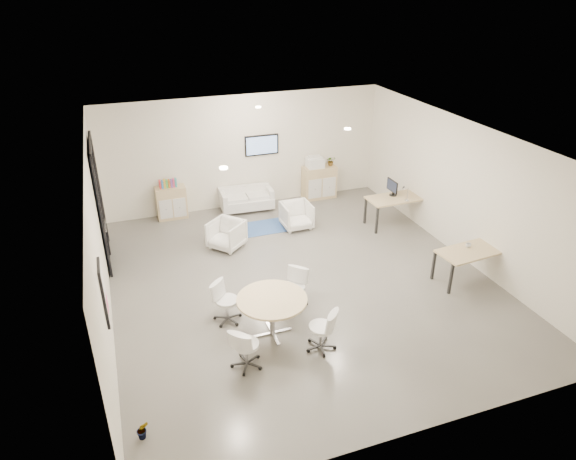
% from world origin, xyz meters
% --- Properties ---
extents(room_shell, '(9.60, 10.60, 4.80)m').
position_xyz_m(room_shell, '(0.00, 0.00, 1.60)').
color(room_shell, '#5D5B55').
rests_on(room_shell, ground).
extents(glass_door, '(0.09, 1.90, 2.85)m').
position_xyz_m(glass_door, '(-3.95, 2.51, 1.50)').
color(glass_door, black).
rests_on(glass_door, room_shell).
extents(artwork, '(0.05, 0.54, 1.04)m').
position_xyz_m(artwork, '(-3.97, -1.60, 1.55)').
color(artwork, black).
rests_on(artwork, room_shell).
extents(wall_tv, '(0.98, 0.06, 0.58)m').
position_xyz_m(wall_tv, '(0.50, 4.46, 1.75)').
color(wall_tv, black).
rests_on(wall_tv, room_shell).
extents(ceiling_spots, '(3.14, 4.14, 0.03)m').
position_xyz_m(ceiling_spots, '(-0.20, 0.83, 3.18)').
color(ceiling_spots, '#FFEAC6').
rests_on(ceiling_spots, room_shell).
extents(sideboard_left, '(0.80, 0.42, 0.91)m').
position_xyz_m(sideboard_left, '(-2.18, 4.26, 0.45)').
color(sideboard_left, tan).
rests_on(sideboard_left, room_shell).
extents(sideboard_right, '(0.98, 0.47, 0.98)m').
position_xyz_m(sideboard_right, '(2.20, 4.24, 0.49)').
color(sideboard_right, tan).
rests_on(sideboard_right, room_shell).
extents(books, '(0.47, 0.14, 0.22)m').
position_xyz_m(books, '(-2.22, 4.27, 1.02)').
color(books, red).
rests_on(books, sideboard_left).
extents(printer, '(0.48, 0.41, 0.34)m').
position_xyz_m(printer, '(2.05, 4.24, 1.14)').
color(printer, white).
rests_on(printer, sideboard_right).
extents(loveseat, '(1.52, 0.82, 0.55)m').
position_xyz_m(loveseat, '(-0.10, 4.12, 0.30)').
color(loveseat, white).
rests_on(loveseat, room_shell).
extents(blue_rug, '(1.33, 0.89, 0.01)m').
position_xyz_m(blue_rug, '(0.03, 2.81, 0.01)').
color(blue_rug, '#325B9A').
rests_on(blue_rug, room_shell).
extents(armchair_left, '(1.03, 1.03, 0.77)m').
position_xyz_m(armchair_left, '(-1.17, 2.07, 0.39)').
color(armchair_left, white).
rests_on(armchair_left, room_shell).
extents(armchair_right, '(0.75, 0.70, 0.77)m').
position_xyz_m(armchair_right, '(0.84, 2.52, 0.38)').
color(armchair_right, white).
rests_on(armchair_right, room_shell).
extents(desk_rear, '(1.53, 0.79, 0.79)m').
position_xyz_m(desk_rear, '(3.38, 1.83, 0.71)').
color(desk_rear, tan).
rests_on(desk_rear, room_shell).
extents(desk_front, '(1.52, 0.87, 0.76)m').
position_xyz_m(desk_front, '(3.45, -1.23, 0.68)').
color(desk_front, tan).
rests_on(desk_front, room_shell).
extents(monitor, '(0.20, 0.50, 0.44)m').
position_xyz_m(monitor, '(3.34, 1.98, 1.02)').
color(monitor, black).
rests_on(monitor, desk_rear).
extents(round_table, '(1.30, 1.30, 0.79)m').
position_xyz_m(round_table, '(-1.17, -1.57, 0.71)').
color(round_table, tan).
rests_on(round_table, room_shell).
extents(meeting_chairs, '(2.20, 2.20, 0.82)m').
position_xyz_m(meeting_chairs, '(-1.17, -1.57, 0.41)').
color(meeting_chairs, white).
rests_on(meeting_chairs, room_shell).
extents(plant_cabinet, '(0.30, 0.32, 0.22)m').
position_xyz_m(plant_cabinet, '(2.56, 4.22, 1.09)').
color(plant_cabinet, '#3F7F3F').
rests_on(plant_cabinet, sideboard_right).
extents(plant_floor, '(0.23, 0.36, 0.15)m').
position_xyz_m(plant_floor, '(-3.70, -3.25, 0.07)').
color(plant_floor, '#3F7F3F').
rests_on(plant_floor, room_shell).
extents(cup, '(0.13, 0.11, 0.11)m').
position_xyz_m(cup, '(3.47, -1.09, 0.82)').
color(cup, white).
rests_on(cup, desk_front).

